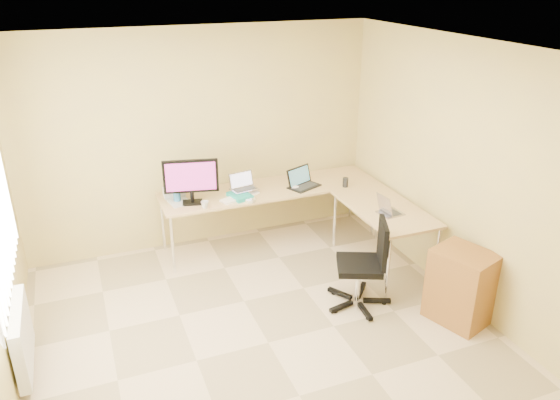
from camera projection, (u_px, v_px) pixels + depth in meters
name	position (u px, v px, depth m)	size (l,w,h in m)	color
floor	(268.00, 343.00, 4.96)	(4.50, 4.50, 0.00)	beige
ceiling	(265.00, 53.00, 3.93)	(4.50, 4.50, 0.00)	white
wall_back	(201.00, 140.00, 6.36)	(4.50, 4.50, 0.00)	#CEBB5F
wall_right	(473.00, 180.00, 5.15)	(4.50, 4.50, 0.00)	#CEBB5F
desk_main	(271.00, 215.00, 6.64)	(2.65, 0.70, 0.73)	tan
desk_return	(382.00, 237.00, 6.11)	(0.70, 1.30, 0.73)	tan
monitor	(191.00, 182.00, 5.97)	(0.61, 0.19, 0.52)	black
book_stack	(240.00, 196.00, 6.21)	(0.20, 0.28, 0.05)	#148A7F
laptop_center	(244.00, 182.00, 6.28)	(0.31, 0.23, 0.20)	#B0ADC9
laptop_black	(304.00, 178.00, 6.47)	(0.37, 0.28, 0.24)	black
keyboard	(240.00, 197.00, 6.21)	(0.49, 0.14, 0.02)	white
mouse	(295.00, 187.00, 6.47)	(0.10, 0.06, 0.04)	white
mug	(205.00, 205.00, 5.93)	(0.09, 0.09, 0.08)	beige
cd_stack	(250.00, 200.00, 6.11)	(0.14, 0.14, 0.03)	white
water_bottle	(176.00, 189.00, 6.07)	(0.08, 0.08, 0.29)	teal
papers	(179.00, 201.00, 6.11)	(0.22, 0.32, 0.01)	silver
white_box	(174.00, 192.00, 6.27)	(0.24, 0.18, 0.09)	silver
desk_fan	(173.00, 183.00, 6.22)	(0.24, 0.24, 0.30)	silver
black_cup	(345.00, 182.00, 6.50)	(0.07, 0.07, 0.11)	black
laptop_return	(391.00, 206.00, 5.78)	(0.22, 0.28, 0.19)	#A09CB2
office_chair	(359.00, 261.00, 5.34)	(0.56, 0.56, 0.93)	black
cabinet	(461.00, 287.00, 5.16)	(0.44, 0.54, 0.75)	#9D6C37
radiator	(22.00, 337.00, 4.48)	(0.09, 0.80, 0.55)	white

